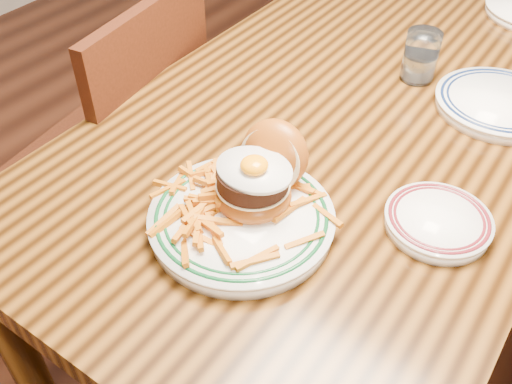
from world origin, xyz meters
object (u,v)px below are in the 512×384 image
Objects in this scene: chair_left at (126,151)px; main_plate at (247,203)px; side_plate at (438,221)px; table at (364,127)px.

chair_left is 0.68m from main_plate.
chair_left reaches higher than main_plate.
chair_left is 2.93× the size of main_plate.
main_plate reaches higher than side_plate.
table is 9.39× the size of side_plate.
main_plate is 1.82× the size of side_plate.
chair_left reaches higher than table.
chair_left is at bearing -158.41° from table.
table is 1.76× the size of chair_left.
main_plate is 0.31m from side_plate.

